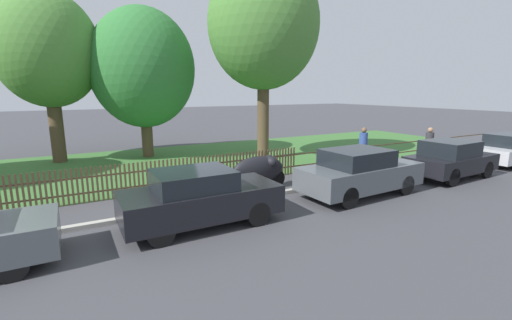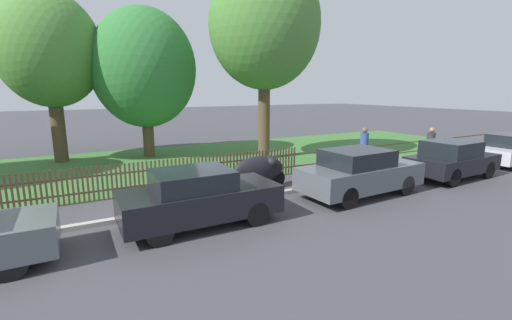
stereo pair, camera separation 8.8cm
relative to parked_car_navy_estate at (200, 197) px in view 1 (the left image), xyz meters
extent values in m
plane|color=#424247|center=(-0.13, 1.09, -0.74)|extent=(120.00, 120.00, 0.00)
cube|color=#B2ADA3|center=(-0.13, 1.19, -0.68)|extent=(41.13, 0.20, 0.12)
cube|color=#3D7033|center=(-0.13, 8.03, -0.73)|extent=(41.13, 9.37, 0.01)
cube|color=brown|center=(-0.13, 3.37, -0.43)|extent=(41.13, 0.03, 0.05)
cube|color=brown|center=(-0.13, 3.37, 0.06)|extent=(41.13, 0.03, 0.05)
cube|color=brown|center=(-4.43, 3.34, -0.18)|extent=(0.06, 0.03, 1.11)
cube|color=brown|center=(-4.29, 3.34, -0.18)|extent=(0.06, 0.03, 1.11)
cube|color=brown|center=(-4.16, 3.34, -0.18)|extent=(0.06, 0.03, 1.11)
cube|color=brown|center=(-4.02, 3.34, -0.18)|extent=(0.06, 0.03, 1.11)
cube|color=brown|center=(-3.88, 3.34, -0.18)|extent=(0.06, 0.03, 1.11)
cube|color=brown|center=(-3.75, 3.34, -0.18)|extent=(0.06, 0.03, 1.11)
cube|color=brown|center=(-3.61, 3.34, -0.18)|extent=(0.06, 0.03, 1.11)
cube|color=brown|center=(-3.47, 3.34, -0.18)|extent=(0.06, 0.03, 1.11)
cube|color=brown|center=(-3.34, 3.34, -0.18)|extent=(0.06, 0.03, 1.11)
cube|color=brown|center=(-3.20, 3.34, -0.18)|extent=(0.06, 0.03, 1.11)
cube|color=brown|center=(-3.06, 3.34, -0.18)|extent=(0.06, 0.03, 1.11)
cube|color=brown|center=(-2.93, 3.34, -0.18)|extent=(0.06, 0.03, 1.11)
cube|color=brown|center=(-2.79, 3.34, -0.18)|extent=(0.06, 0.03, 1.11)
cube|color=brown|center=(-2.66, 3.34, -0.18)|extent=(0.06, 0.03, 1.11)
cube|color=brown|center=(-2.52, 3.34, -0.18)|extent=(0.06, 0.03, 1.11)
cube|color=brown|center=(-2.38, 3.34, -0.18)|extent=(0.06, 0.03, 1.11)
cube|color=brown|center=(-2.25, 3.34, -0.18)|extent=(0.06, 0.03, 1.11)
cube|color=brown|center=(-2.11, 3.34, -0.18)|extent=(0.06, 0.03, 1.11)
cube|color=brown|center=(-1.97, 3.34, -0.18)|extent=(0.06, 0.03, 1.11)
cube|color=brown|center=(-1.84, 3.34, -0.18)|extent=(0.06, 0.03, 1.11)
cube|color=brown|center=(-1.70, 3.34, -0.18)|extent=(0.06, 0.03, 1.11)
cube|color=brown|center=(-1.56, 3.34, -0.18)|extent=(0.06, 0.03, 1.11)
cube|color=brown|center=(-1.43, 3.34, -0.18)|extent=(0.06, 0.03, 1.11)
cube|color=brown|center=(-1.29, 3.34, -0.18)|extent=(0.06, 0.03, 1.11)
cube|color=brown|center=(-1.16, 3.34, -0.18)|extent=(0.06, 0.03, 1.11)
cube|color=brown|center=(-1.02, 3.34, -0.18)|extent=(0.06, 0.03, 1.11)
cube|color=brown|center=(-0.88, 3.34, -0.18)|extent=(0.06, 0.03, 1.11)
cube|color=brown|center=(-0.75, 3.34, -0.18)|extent=(0.06, 0.03, 1.11)
cube|color=brown|center=(-0.61, 3.34, -0.18)|extent=(0.06, 0.03, 1.11)
cube|color=brown|center=(-0.47, 3.34, -0.18)|extent=(0.06, 0.03, 1.11)
cube|color=brown|center=(-0.34, 3.34, -0.18)|extent=(0.06, 0.03, 1.11)
cube|color=brown|center=(-0.20, 3.34, -0.18)|extent=(0.06, 0.03, 1.11)
cube|color=brown|center=(-0.06, 3.34, -0.18)|extent=(0.06, 0.03, 1.11)
cube|color=brown|center=(0.07, 3.34, -0.18)|extent=(0.06, 0.03, 1.11)
cube|color=brown|center=(0.21, 3.34, -0.18)|extent=(0.06, 0.03, 1.11)
cube|color=brown|center=(0.34, 3.34, -0.18)|extent=(0.06, 0.03, 1.11)
cube|color=brown|center=(0.48, 3.34, -0.18)|extent=(0.06, 0.03, 1.11)
cube|color=brown|center=(0.62, 3.34, -0.18)|extent=(0.06, 0.03, 1.11)
cube|color=brown|center=(0.75, 3.34, -0.18)|extent=(0.06, 0.03, 1.11)
cube|color=brown|center=(0.89, 3.34, -0.18)|extent=(0.06, 0.03, 1.11)
cube|color=brown|center=(1.03, 3.34, -0.18)|extent=(0.06, 0.03, 1.11)
cube|color=brown|center=(1.16, 3.34, -0.18)|extent=(0.06, 0.03, 1.11)
cube|color=brown|center=(1.30, 3.34, -0.18)|extent=(0.06, 0.03, 1.11)
cube|color=brown|center=(1.43, 3.34, -0.18)|extent=(0.06, 0.03, 1.11)
cube|color=brown|center=(1.57, 3.34, -0.18)|extent=(0.06, 0.03, 1.11)
cube|color=brown|center=(1.71, 3.34, -0.18)|extent=(0.06, 0.03, 1.11)
cube|color=brown|center=(1.84, 3.34, -0.18)|extent=(0.06, 0.03, 1.11)
cube|color=brown|center=(1.98, 3.34, -0.18)|extent=(0.06, 0.03, 1.11)
cube|color=brown|center=(2.12, 3.34, -0.18)|extent=(0.06, 0.03, 1.11)
cube|color=brown|center=(2.25, 3.34, -0.18)|extent=(0.06, 0.03, 1.11)
cube|color=brown|center=(2.39, 3.34, -0.18)|extent=(0.06, 0.03, 1.11)
cube|color=brown|center=(2.53, 3.34, -0.18)|extent=(0.06, 0.03, 1.11)
cube|color=brown|center=(2.66, 3.34, -0.18)|extent=(0.06, 0.03, 1.11)
cube|color=brown|center=(2.80, 3.34, -0.18)|extent=(0.06, 0.03, 1.11)
cube|color=brown|center=(2.93, 3.34, -0.18)|extent=(0.06, 0.03, 1.11)
cube|color=brown|center=(3.07, 3.34, -0.18)|extent=(0.06, 0.03, 1.11)
cube|color=brown|center=(3.21, 3.34, -0.18)|extent=(0.06, 0.03, 1.11)
cube|color=brown|center=(3.34, 3.34, -0.18)|extent=(0.06, 0.03, 1.11)
cube|color=brown|center=(3.48, 3.34, -0.18)|extent=(0.06, 0.03, 1.11)
cube|color=brown|center=(3.62, 3.34, -0.18)|extent=(0.06, 0.03, 1.11)
cube|color=brown|center=(3.75, 3.34, -0.18)|extent=(0.06, 0.03, 1.11)
cube|color=brown|center=(3.89, 3.34, -0.18)|extent=(0.06, 0.03, 1.11)
cube|color=brown|center=(4.03, 3.34, -0.18)|extent=(0.06, 0.03, 1.11)
cube|color=brown|center=(4.16, 3.34, -0.18)|extent=(0.06, 0.03, 1.11)
cube|color=brown|center=(4.30, 3.34, -0.18)|extent=(0.06, 0.03, 1.11)
cube|color=brown|center=(4.43, 3.34, -0.18)|extent=(0.06, 0.03, 1.11)
cube|color=brown|center=(4.57, 3.34, -0.18)|extent=(0.06, 0.03, 1.11)
cube|color=brown|center=(4.71, 3.34, -0.18)|extent=(0.06, 0.03, 1.11)
cube|color=brown|center=(4.84, 3.34, -0.18)|extent=(0.06, 0.03, 1.11)
cube|color=brown|center=(4.98, 3.34, -0.18)|extent=(0.06, 0.03, 1.11)
cube|color=brown|center=(5.12, 3.34, -0.18)|extent=(0.06, 0.03, 1.11)
cube|color=brown|center=(5.25, 3.34, -0.18)|extent=(0.06, 0.03, 1.11)
cylinder|color=black|center=(-3.89, 0.61, -0.44)|extent=(0.60, 0.14, 0.60)
cylinder|color=black|center=(-3.89, -0.87, -0.44)|extent=(0.60, 0.14, 0.60)
cube|color=black|center=(0.04, 0.00, -0.12)|extent=(3.96, 1.69, 0.71)
cube|color=black|center=(-0.15, 0.00, 0.47)|extent=(1.90, 1.52, 0.48)
cylinder|color=black|center=(1.27, 0.77, -0.43)|extent=(0.63, 0.14, 0.63)
cylinder|color=black|center=(1.27, -0.77, -0.43)|extent=(0.63, 0.14, 0.63)
cylinder|color=black|center=(-1.18, 0.77, -0.43)|extent=(0.63, 0.14, 0.63)
cylinder|color=black|center=(-1.19, -0.77, -0.43)|extent=(0.63, 0.14, 0.63)
cube|color=#51565B|center=(5.48, -0.09, -0.10)|extent=(4.29, 1.90, 0.73)
cube|color=black|center=(5.27, -0.10, 0.53)|extent=(2.09, 1.64, 0.53)
cylinder|color=black|center=(6.76, 0.76, -0.41)|extent=(0.66, 0.17, 0.66)
cylinder|color=black|center=(6.82, -0.84, -0.41)|extent=(0.66, 0.17, 0.66)
cylinder|color=black|center=(4.14, 0.66, -0.41)|extent=(0.66, 0.17, 0.66)
cylinder|color=black|center=(4.20, -0.94, -0.41)|extent=(0.66, 0.17, 0.66)
cube|color=black|center=(10.28, -0.16, -0.14)|extent=(3.86, 1.85, 0.62)
cube|color=black|center=(10.09, -0.16, 0.46)|extent=(1.88, 1.61, 0.58)
cylinder|color=black|center=(11.44, 0.67, -0.40)|extent=(0.68, 0.16, 0.67)
cylinder|color=black|center=(11.49, -0.91, -0.40)|extent=(0.68, 0.16, 0.67)
cylinder|color=black|center=(9.08, 0.59, -0.40)|extent=(0.68, 0.16, 0.67)
cylinder|color=black|center=(9.13, -0.99, -0.40)|extent=(0.68, 0.16, 0.67)
cube|color=silver|center=(15.36, 0.03, -0.18)|extent=(4.39, 1.73, 0.61)
cube|color=black|center=(15.14, 0.02, 0.40)|extent=(2.11, 1.54, 0.56)
cylinder|color=black|center=(16.71, 0.81, -0.45)|extent=(0.59, 0.14, 0.59)
cylinder|color=black|center=(14.00, 0.79, -0.45)|extent=(0.59, 0.14, 0.59)
cylinder|color=black|center=(3.59, 2.04, -0.43)|extent=(0.63, 0.14, 0.62)
cylinder|color=black|center=(2.17, 2.14, -0.43)|extent=(0.63, 0.14, 0.62)
ellipsoid|color=black|center=(2.88, 2.09, -0.04)|extent=(1.92, 0.69, 0.93)
ellipsoid|color=black|center=(3.33, 2.06, 0.22)|extent=(0.49, 0.72, 0.43)
cylinder|color=brown|center=(-3.20, 10.79, 1.14)|extent=(0.62, 0.62, 3.77)
ellipsoid|color=#4C8438|center=(-3.20, 10.79, 4.46)|extent=(4.52, 4.52, 5.20)
cylinder|color=brown|center=(0.82, 10.15, 0.69)|extent=(0.56, 0.56, 2.85)
ellipsoid|color=#337A38|center=(0.82, 10.15, 3.72)|extent=(5.09, 5.09, 5.86)
cylinder|color=brown|center=(5.77, 6.75, 1.64)|extent=(0.57, 0.57, 4.76)
ellipsoid|color=#4C8438|center=(5.77, 6.75, 5.67)|extent=(5.24, 5.24, 6.02)
cylinder|color=#7F6B51|center=(8.74, 2.79, -0.31)|extent=(0.16, 0.16, 0.87)
cylinder|color=#7F6B51|center=(8.59, 2.99, -0.31)|extent=(0.16, 0.16, 0.87)
cylinder|color=#334C93|center=(8.67, 2.89, 0.47)|extent=(0.51, 0.51, 0.69)
sphere|color=brown|center=(8.67, 2.89, 0.93)|extent=(0.23, 0.23, 0.23)
cylinder|color=slate|center=(11.79, 1.75, -0.32)|extent=(0.16, 0.16, 0.84)
cylinder|color=slate|center=(11.55, 1.78, -0.32)|extent=(0.16, 0.16, 0.84)
cylinder|color=#333338|center=(11.67, 1.77, 0.44)|extent=(0.39, 0.39, 0.67)
sphere|color=#A37556|center=(11.67, 1.77, 0.88)|extent=(0.23, 0.23, 0.23)
camera|label=1|loc=(-2.77, -7.92, 2.65)|focal=24.00mm
camera|label=2|loc=(-2.69, -7.96, 2.65)|focal=24.00mm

